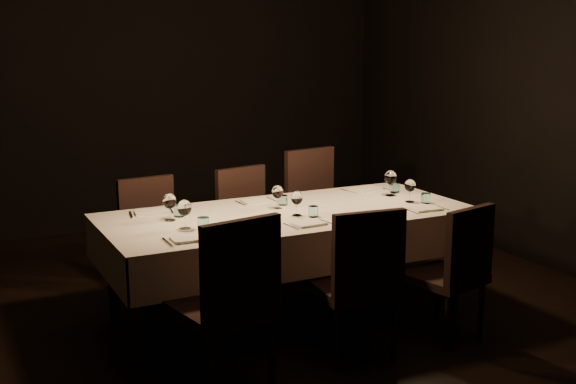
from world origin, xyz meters
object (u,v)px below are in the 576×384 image
chair_near_left (229,297)px  chair_far_right (319,206)px  dining_table (288,222)px  chair_near_right (455,266)px  chair_near_center (360,277)px  chair_far_left (153,233)px  chair_far_center (249,222)px

chair_near_left → chair_far_right: 2.23m
dining_table → chair_near_right: bearing=-47.0°
dining_table → chair_near_center: 0.82m
chair_near_center → chair_near_right: chair_near_center is taller
chair_near_left → chair_far_left: bearing=-102.6°
chair_near_left → chair_far_center: 1.79m
chair_near_left → chair_near_center: bearing=171.2°
chair_far_right → chair_near_right: bearing=-98.1°
chair_near_right → chair_near_center: bearing=-15.4°
chair_far_center → chair_far_right: (0.67, 0.07, 0.04)m
chair_far_left → chair_far_right: chair_far_right is taller
chair_far_center → chair_near_left: bearing=-128.7°
chair_far_center → chair_near_right: bearing=-77.0°
chair_far_right → chair_far_center: bearing=175.4°
dining_table → chair_near_left: chair_near_left is taller
chair_near_center → chair_near_right: size_ratio=1.06×
chair_near_left → chair_near_center: size_ratio=1.05×
chair_near_center → chair_far_left: bearing=-58.5°
dining_table → chair_near_right: chair_near_right is taller
dining_table → chair_near_left: size_ratio=2.51×
chair_far_right → chair_near_left: bearing=-142.1°
dining_table → chair_far_right: size_ratio=2.46×
chair_far_left → chair_far_center: size_ratio=0.97×
chair_far_center → chair_far_left: bearing=164.5°
chair_near_center → chair_far_left: chair_near_center is taller
chair_near_left → chair_far_center: bearing=-127.7°
chair_near_left → chair_near_right: bearing=169.4°
dining_table → chair_near_right: (0.77, -0.83, -0.19)m
dining_table → chair_far_right: chair_far_right is taller
dining_table → chair_near_left: bearing=-132.9°
chair_far_right → dining_table: bearing=-140.8°
chair_near_right → chair_far_center: 1.76m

